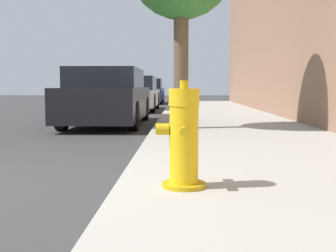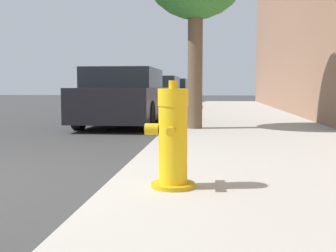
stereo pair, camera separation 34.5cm
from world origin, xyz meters
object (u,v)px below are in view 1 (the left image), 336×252
(parked_car_near, at_px, (108,98))
(parked_car_mid, at_px, (135,94))
(fire_hydrant, at_px, (183,139))
(parked_car_far, at_px, (147,91))

(parked_car_near, xyz_separation_m, parked_car_mid, (0.01, 6.20, -0.02))
(parked_car_mid, bearing_deg, fire_hydrant, -82.20)
(parked_car_mid, distance_m, parked_car_far, 6.64)
(parked_car_near, height_order, parked_car_far, parked_car_near)
(parked_car_mid, bearing_deg, parked_car_far, 90.72)
(fire_hydrant, bearing_deg, parked_car_far, 95.43)
(parked_car_near, bearing_deg, fire_hydrant, -75.29)
(fire_hydrant, bearing_deg, parked_car_mid, 97.80)
(fire_hydrant, height_order, parked_car_near, parked_car_near)
(parked_car_near, distance_m, parked_car_mid, 6.20)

